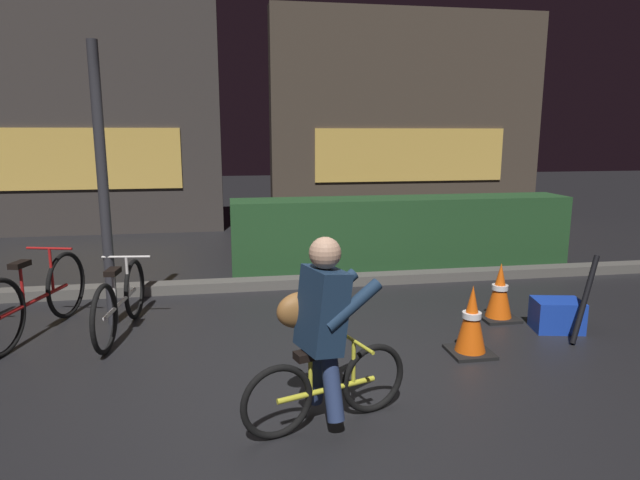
{
  "coord_description": "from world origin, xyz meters",
  "views": [
    {
      "loc": [
        -0.62,
        -4.24,
        1.87
      ],
      "look_at": [
        0.2,
        0.6,
        0.9
      ],
      "focal_mm": 30.63,
      "sensor_mm": 36.0,
      "label": 1
    }
  ],
  "objects_px": {
    "parked_bike_center_left": "(121,301)",
    "traffic_cone_far": "(500,292)",
    "blue_crate": "(557,315)",
    "parked_bike_left_mid": "(36,298)",
    "traffic_cone_near": "(471,321)",
    "closed_umbrella": "(585,299)",
    "street_post": "(103,188)",
    "cyclist": "(322,332)"
  },
  "relations": [
    {
      "from": "street_post",
      "to": "traffic_cone_far",
      "type": "relative_size",
      "value": 4.6
    },
    {
      "from": "parked_bike_center_left",
      "to": "traffic_cone_near",
      "type": "bearing_deg",
      "value": -101.31
    },
    {
      "from": "closed_umbrella",
      "to": "parked_bike_left_mid",
      "type": "bearing_deg",
      "value": 133.66
    },
    {
      "from": "traffic_cone_near",
      "to": "traffic_cone_far",
      "type": "height_order",
      "value": "traffic_cone_near"
    },
    {
      "from": "parked_bike_left_mid",
      "to": "closed_umbrella",
      "type": "relative_size",
      "value": 1.94
    },
    {
      "from": "parked_bike_left_mid",
      "to": "traffic_cone_near",
      "type": "bearing_deg",
      "value": -91.01
    },
    {
      "from": "parked_bike_left_mid",
      "to": "traffic_cone_far",
      "type": "bearing_deg",
      "value": -78.88
    },
    {
      "from": "street_post",
      "to": "blue_crate",
      "type": "distance_m",
      "value": 4.5
    },
    {
      "from": "street_post",
      "to": "traffic_cone_near",
      "type": "height_order",
      "value": "street_post"
    },
    {
      "from": "parked_bike_center_left",
      "to": "closed_umbrella",
      "type": "xyz_separation_m",
      "value": [
        4.19,
        -0.84,
        0.06
      ]
    },
    {
      "from": "parked_bike_left_mid",
      "to": "traffic_cone_near",
      "type": "xyz_separation_m",
      "value": [
        3.8,
        -1.1,
        -0.06
      ]
    },
    {
      "from": "blue_crate",
      "to": "closed_umbrella",
      "type": "relative_size",
      "value": 0.52
    },
    {
      "from": "street_post",
      "to": "parked_bike_left_mid",
      "type": "relative_size",
      "value": 1.63
    },
    {
      "from": "street_post",
      "to": "parked_bike_left_mid",
      "type": "distance_m",
      "value": 1.19
    },
    {
      "from": "closed_umbrella",
      "to": "traffic_cone_near",
      "type": "bearing_deg",
      "value": 151.84
    },
    {
      "from": "parked_bike_center_left",
      "to": "blue_crate",
      "type": "relative_size",
      "value": 3.43
    },
    {
      "from": "blue_crate",
      "to": "parked_bike_center_left",
      "type": "bearing_deg",
      "value": 171.77
    },
    {
      "from": "street_post",
      "to": "cyclist",
      "type": "bearing_deg",
      "value": -52.03
    },
    {
      "from": "parked_bike_center_left",
      "to": "traffic_cone_near",
      "type": "height_order",
      "value": "parked_bike_center_left"
    },
    {
      "from": "parked_bike_left_mid",
      "to": "parked_bike_center_left",
      "type": "relative_size",
      "value": 1.09
    },
    {
      "from": "traffic_cone_far",
      "to": "blue_crate",
      "type": "height_order",
      "value": "traffic_cone_far"
    },
    {
      "from": "cyclist",
      "to": "street_post",
      "type": "bearing_deg",
      "value": 109.78
    },
    {
      "from": "traffic_cone_near",
      "to": "traffic_cone_far",
      "type": "xyz_separation_m",
      "value": [
        0.67,
        0.79,
        -0.01
      ]
    },
    {
      "from": "parked_bike_left_mid",
      "to": "cyclist",
      "type": "xyz_separation_m",
      "value": [
        2.35,
        -2.01,
        0.27
      ]
    },
    {
      "from": "parked_bike_left_mid",
      "to": "traffic_cone_near",
      "type": "relative_size",
      "value": 2.72
    },
    {
      "from": "traffic_cone_near",
      "to": "cyclist",
      "type": "relative_size",
      "value": 0.49
    },
    {
      "from": "traffic_cone_far",
      "to": "cyclist",
      "type": "bearing_deg",
      "value": -141.21
    },
    {
      "from": "street_post",
      "to": "blue_crate",
      "type": "xyz_separation_m",
      "value": [
        4.24,
        -0.9,
        -1.2
      ]
    },
    {
      "from": "parked_bike_center_left",
      "to": "traffic_cone_near",
      "type": "distance_m",
      "value": 3.19
    },
    {
      "from": "parked_bike_left_mid",
      "to": "closed_umbrella",
      "type": "height_order",
      "value": "parked_bike_left_mid"
    },
    {
      "from": "traffic_cone_far",
      "to": "cyclist",
      "type": "height_order",
      "value": "cyclist"
    },
    {
      "from": "traffic_cone_near",
      "to": "traffic_cone_far",
      "type": "distance_m",
      "value": 1.03
    },
    {
      "from": "street_post",
      "to": "closed_umbrella",
      "type": "relative_size",
      "value": 3.17
    },
    {
      "from": "parked_bike_left_mid",
      "to": "blue_crate",
      "type": "distance_m",
      "value": 4.92
    },
    {
      "from": "parked_bike_center_left",
      "to": "traffic_cone_far",
      "type": "relative_size",
      "value": 2.58
    },
    {
      "from": "parked_bike_left_mid",
      "to": "traffic_cone_far",
      "type": "xyz_separation_m",
      "value": [
        4.47,
        -0.31,
        -0.07
      ]
    },
    {
      "from": "cyclist",
      "to": "blue_crate",
      "type": "bearing_deg",
      "value": 9.41
    },
    {
      "from": "traffic_cone_far",
      "to": "blue_crate",
      "type": "relative_size",
      "value": 1.33
    },
    {
      "from": "street_post",
      "to": "traffic_cone_far",
      "type": "distance_m",
      "value": 4.02
    },
    {
      "from": "traffic_cone_near",
      "to": "blue_crate",
      "type": "relative_size",
      "value": 1.38
    },
    {
      "from": "traffic_cone_far",
      "to": "street_post",
      "type": "bearing_deg",
      "value": 172.39
    },
    {
      "from": "parked_bike_left_mid",
      "to": "parked_bike_center_left",
      "type": "height_order",
      "value": "parked_bike_left_mid"
    }
  ]
}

